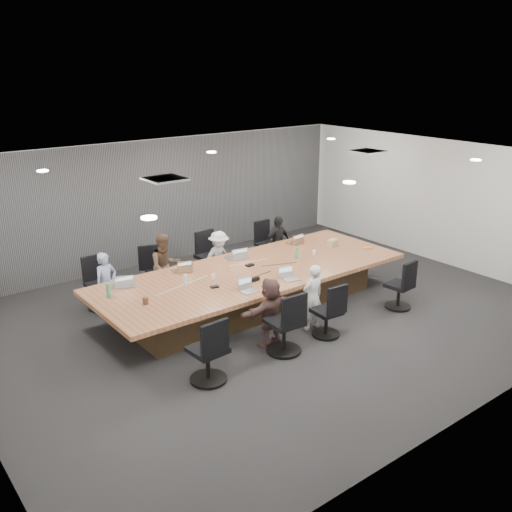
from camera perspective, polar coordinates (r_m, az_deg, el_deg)
floor at (r=10.49m, az=1.34°, el=-5.99°), size 10.00×8.00×0.00m
ceiling at (r=9.65m, az=1.47°, el=9.25°), size 10.00×8.00×0.00m
wall_back at (r=13.22m, az=-9.61°, el=5.46°), size 10.00×0.00×2.80m
wall_front at (r=7.52m, az=21.03°, el=-6.12°), size 10.00×0.00×2.80m
wall_right at (r=13.59m, az=18.10°, el=5.15°), size 0.00×8.00×2.80m
curtain at (r=13.15m, az=-9.44°, el=5.40°), size 9.80×0.04×2.80m
conference_table at (r=10.70m, az=-0.33°, el=-3.15°), size 6.00×2.20×0.74m
chair_0 at (r=11.04m, az=-15.36°, el=-3.18°), size 0.54×0.54×0.79m
chair_1 at (r=11.51m, az=-9.82°, el=-1.99°), size 0.62×0.62×0.73m
chair_2 at (r=12.07m, az=-4.63°, el=-0.43°), size 0.62×0.62×0.86m
chair_3 at (r=12.95m, az=1.17°, el=0.80°), size 0.53×0.53×0.78m
chair_4 at (r=8.33m, az=-4.85°, el=-9.82°), size 0.61×0.61×0.85m
chair_5 at (r=9.09m, az=2.83°, el=-7.10°), size 0.62×0.62×0.88m
chair_6 at (r=9.69m, az=7.06°, el=-5.93°), size 0.53×0.53×0.74m
chair_7 at (r=11.00m, az=14.12°, el=-3.23°), size 0.56×0.56×0.76m
person_0 at (r=10.66m, az=-14.72°, el=-2.75°), size 0.48×0.37×1.19m
laptop_0 at (r=10.13m, az=-13.55°, el=-2.88°), size 0.38×0.31×0.02m
person_1 at (r=11.12m, az=-9.06°, el=-1.08°), size 0.70×0.57×1.32m
laptop_1 at (r=10.63m, az=-7.64°, el=-1.45°), size 0.32×0.26×0.02m
person_2 at (r=11.75m, az=-3.72°, el=-0.23°), size 0.79×0.52×1.15m
laptop_2 at (r=11.26m, az=-2.17°, el=-0.11°), size 0.38×0.28×0.02m
person_3 at (r=12.63m, az=2.17°, el=1.33°), size 0.72×0.33×1.21m
laptop_3 at (r=12.19m, az=3.83°, el=1.35°), size 0.32×0.23×0.02m
person_5 at (r=9.27m, az=1.44°, el=-5.57°), size 1.10×0.46×1.16m
laptop_5 at (r=9.60m, az=-0.62°, el=-3.57°), size 0.29×0.20×0.02m
person_6 at (r=9.83m, az=5.69°, el=-4.13°), size 0.43×0.29×1.17m
laptop_6 at (r=10.15m, az=3.60°, el=-2.33°), size 0.32×0.26×0.02m
bottle_green_left at (r=9.64m, az=-14.55°, el=-3.38°), size 0.09×0.09×0.25m
bottle_green_right at (r=11.17m, az=4.10°, el=0.30°), size 0.09×0.09×0.24m
bottle_clear at (r=9.89m, az=-7.08°, el=-2.41°), size 0.08×0.08×0.21m
cup_white_far at (r=10.17m, az=-4.30°, el=-2.07°), size 0.09×0.09×0.09m
cup_white_near at (r=11.47m, az=5.84°, el=0.35°), size 0.09×0.09×0.09m
mug_brown at (r=9.29m, az=-11.00°, el=-4.41°), size 0.12×0.12×0.12m
mic_left at (r=9.81m, az=-4.17°, el=-3.08°), size 0.15×0.12×0.03m
mic_right at (r=10.80m, az=-0.63°, el=-0.91°), size 0.16×0.12×0.03m
stapler at (r=10.05m, az=-0.06°, el=-2.36°), size 0.17×0.05×0.06m
canvas_bag at (r=12.07m, az=7.65°, el=1.32°), size 0.27×0.20×0.13m
snack_packet at (r=11.99m, az=11.07°, el=0.78°), size 0.19×0.16×0.04m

